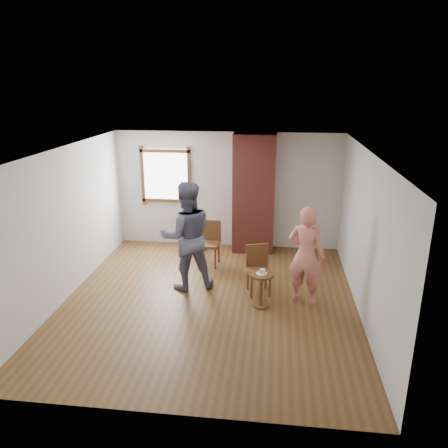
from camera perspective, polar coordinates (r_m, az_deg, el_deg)
The scene contains 12 objects.
ground at distance 7.71m, azimuth -1.85°, elevation -9.97°, with size 5.50×5.50×0.00m, color brown.
room_shell at distance 7.63m, azimuth -1.72°, elevation 4.31°, with size 5.04×5.52×2.62m.
brick_chimney at distance 9.52m, azimuth 3.92°, elevation 3.93°, with size 0.90×0.50×2.60m, color #9F4138.
stoneware_crock at distance 9.83m, azimuth -5.01°, elevation -2.19°, with size 0.35×0.35×0.45m, color tan.
dark_pot at distance 9.91m, azimuth -2.60°, elevation -2.91°, with size 0.15×0.15×0.15m, color black.
dining_chair_left at distance 8.99m, azimuth -1.91°, elevation -2.15°, with size 0.46×0.46×0.92m.
dining_chair_right at distance 7.85m, azimuth 4.49°, elevation -5.53°, with size 0.50×0.50×0.87m.
side_table at distance 7.39m, azimuth 4.90°, elevation -7.86°, with size 0.40×0.40×0.60m.
cake_plate at distance 7.30m, azimuth 4.94°, elevation -6.45°, with size 0.18×0.18×0.01m, color white.
cake_slice at distance 7.29m, azimuth 5.02°, elevation -6.21°, with size 0.08×0.07×0.06m, color silver.
man at distance 7.83m, azimuth -4.89°, elevation -1.60°, with size 0.97×0.75×1.99m, color #121333.
person_pink at distance 7.45m, azimuth 10.65°, elevation -4.06°, with size 0.63×0.41×1.72m, color #EB8175.
Camera 1 is at (1.06, -6.72, 3.64)m, focal length 35.00 mm.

